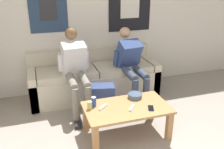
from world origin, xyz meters
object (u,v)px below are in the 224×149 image
Objects in this scene: person_seated_adult at (76,68)px; game_controller_near_right at (103,107)px; backpack at (102,101)px; person_seated_teen at (131,63)px; coffee_table at (127,112)px; cell_phone at (151,108)px; game_controller_near_left at (132,108)px; ceramic_bowl at (135,95)px; drink_can_blue at (94,102)px; pillar_candle at (90,105)px; couch at (94,79)px.

person_seated_adult is 9.30× the size of game_controller_near_right.
person_seated_teen is at bearing 29.78° from backpack.
cell_phone is (0.26, -0.14, 0.08)m from coffee_table.
cell_phone is at bearing -98.24° from person_seated_teen.
game_controller_near_right is (-0.14, -0.53, 0.20)m from backpack.
game_controller_near_left is at bearing -61.85° from person_seated_adult.
ceramic_bowl is 1.55× the size of drink_can_blue.
pillar_candle reaches higher than coffee_table.
pillar_candle is (-0.64, -0.11, 0.02)m from ceramic_bowl.
drink_can_blue is (-0.23, -0.45, 0.25)m from backpack.
coffee_table is 1.05m from person_seated_teen.
person_seated_teen is 0.78m from backpack.
person_seated_adult is 0.89m from person_seated_teen.
game_controller_near_right is (0.18, -0.83, -0.24)m from person_seated_adult.
coffee_table is at bearing -75.30° from backpack.
person_seated_teen is (0.42, 0.91, 0.30)m from coffee_table.
person_seated_adult is 10.77× the size of pillar_candle.
couch is 17.17× the size of drink_can_blue.
coffee_table is 2.30× the size of backpack.
game_controller_near_left is (0.51, -0.95, -0.24)m from person_seated_adult.
person_seated_adult is 0.88m from game_controller_near_right.
ceramic_bowl is (0.19, 0.19, 0.11)m from coffee_table.
pillar_candle is at bearing -88.51° from person_seated_adult.
game_controller_near_left is at bearing -26.33° from drink_can_blue.
person_seated_adult is 1.06× the size of person_seated_teen.
person_seated_teen is (0.52, -0.35, 0.35)m from couch.
person_seated_adult is at bearing 91.49° from pillar_candle.
drink_can_blue is at bearing -136.09° from person_seated_teen.
backpack reaches higher than game_controller_near_right.
coffee_table is at bearing -114.48° from person_seated_teen.
drink_can_blue is at bearing 153.67° from game_controller_near_left.
cell_phone is at bearing -17.09° from pillar_candle.
cell_phone is at bearing -27.22° from coffee_table.
game_controller_near_right is (0.10, -0.08, -0.05)m from drink_can_blue.
ceramic_bowl is 1.70× the size of pillar_candle.
cell_phone is (0.37, -1.40, 0.13)m from couch.
couch is 0.71m from person_seated_teen.
backpack is 0.86m from cell_phone.
person_seated_teen is at bearing 81.76° from cell_phone.
backpack is at bearing 62.40° from drink_can_blue.
couch is at bearing 105.26° from ceramic_bowl.
game_controller_near_right is at bearing -9.29° from pillar_candle.
coffee_table is 0.29m from ceramic_bowl.
ceramic_bowl is at bearing -74.74° from couch.
couch reaches higher than game_controller_near_right.
cell_phone is (0.42, -0.72, 0.20)m from backpack.
couch is 1.27m from coffee_table.
cell_phone is (0.65, -0.28, -0.06)m from drink_can_blue.
person_seated_adult is at bearing 118.17° from coffee_table.
person_seated_teen reaches higher than coffee_table.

